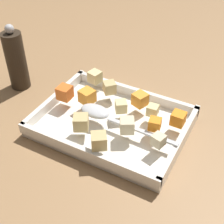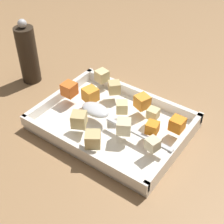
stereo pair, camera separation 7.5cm
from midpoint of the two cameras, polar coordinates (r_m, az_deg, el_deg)
ground_plane at (r=0.79m, az=-3.73°, el=-2.38°), size 4.00×4.00×0.00m
baking_dish at (r=0.77m, az=-2.77°, el=-2.35°), size 0.34×0.26×0.04m
carrot_chunk_mid_left at (r=0.81m, az=-10.83°, el=3.42°), size 0.03×0.03×0.03m
carrot_chunk_mid_right at (r=0.73m, az=8.76°, el=-1.27°), size 0.03×0.03×0.03m
carrot_chunk_near_spoon at (r=0.79m, az=-7.11°, el=2.70°), size 0.04×0.04×0.03m
carrot_chunk_near_right at (r=0.77m, az=2.23°, el=2.15°), size 0.04×0.04×0.03m
carrot_chunk_corner_se at (r=0.71m, az=4.61°, el=-2.28°), size 0.03×0.03×0.03m
potato_chunk_heap_side at (r=0.86m, az=-5.54°, el=6.13°), size 0.04×0.04×0.03m
potato_chunk_corner_ne at (r=0.82m, az=-3.06°, el=4.27°), size 0.04×0.04×0.03m
potato_chunk_under_handle at (r=0.67m, az=-5.53°, el=-5.22°), size 0.04×0.04×0.03m
potato_chunk_far_left at (r=0.75m, az=4.38°, el=0.22°), size 0.03×0.03×0.02m
potato_chunk_front_center at (r=0.70m, az=-0.37°, el=-2.50°), size 0.04×0.04×0.03m
potato_chunk_back_center at (r=0.72m, az=-8.50°, el=-1.93°), size 0.04×0.04×0.03m
potato_chunk_center at (r=0.68m, az=5.07°, el=-5.11°), size 0.03×0.03×0.02m
potato_chunk_corner_nw at (r=0.76m, az=-1.22°, el=0.92°), size 0.04×0.04×0.03m
serving_spoon at (r=0.75m, az=-4.96°, el=-0.35°), size 0.24×0.05×0.02m
pepper_mill at (r=0.92m, az=-18.86°, el=8.58°), size 0.05×0.05×0.19m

